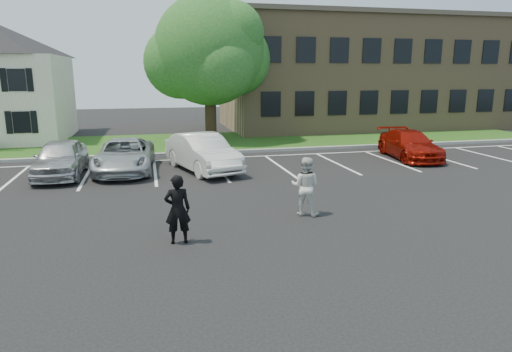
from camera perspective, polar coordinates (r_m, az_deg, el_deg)
The scene contains 12 objects.
ground_plane at distance 12.75m, azimuth 1.05°, elevation -6.47°, with size 90.00×90.00×0.00m, color black.
curb at distance 24.19m, azimuth -6.07°, elevation 2.93°, with size 40.00×0.30×0.15m, color gray.
grass_strip at distance 28.12m, azimuth -7.13°, elevation 4.22°, with size 44.00×8.00×0.08m, color #2C4619.
stall_lines at distance 21.48m, azimuth -1.29°, elevation 1.56°, with size 34.00×5.36×0.01m.
office_building at distance 37.70m, azimuth 13.74°, elevation 12.42°, with size 22.40×10.40×8.30m.
tree at distance 28.63m, azimuth -5.71°, elevation 15.07°, with size 7.80×7.20×8.80m.
man_black_suit at distance 11.54m, azimuth -9.78°, elevation -4.13°, with size 0.64×0.42×1.77m, color black.
man_white_shirt at distance 13.70m, azimuth 6.16°, elevation -1.29°, with size 0.86×0.67×1.77m, color silver.
car_silver_west at distance 20.40m, azimuth -23.22°, elevation 2.06°, with size 1.80×4.47×1.52m, color #B9B9BE.
car_silver_minivan at distance 20.45m, azimuth -16.11°, elevation 2.47°, with size 2.34×5.08×1.41m, color #B3B6BC.
car_white_sedan at distance 19.96m, azimuth -6.71°, elevation 2.93°, with size 1.70×4.88×1.61m, color silver.
car_red_compact at distance 23.98m, azimuth 18.64°, elevation 3.72°, with size 1.92×4.73×1.37m, color #8B0F05.
Camera 1 is at (-3.02, -11.64, 4.22)m, focal length 32.00 mm.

